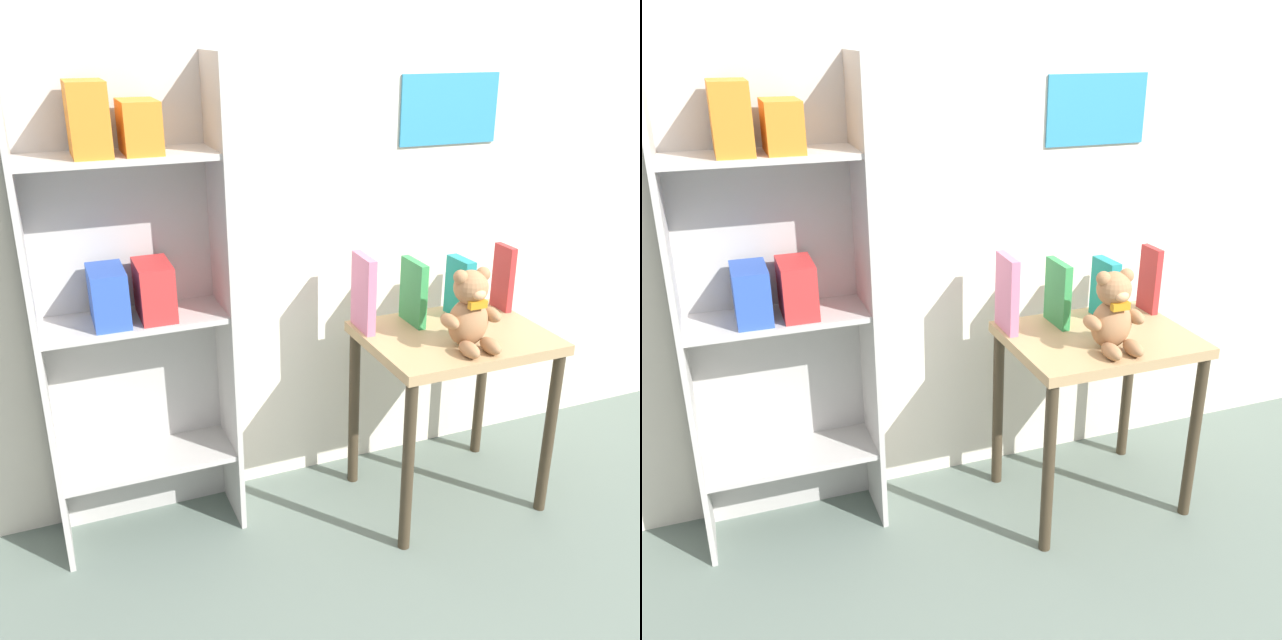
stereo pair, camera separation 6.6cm
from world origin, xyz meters
TOP-DOWN VIEW (x-y plane):
  - wall_back at (0.00, 1.39)m, footprint 4.80×0.07m
  - bookshelf_side at (-0.97, 1.25)m, footprint 0.59×0.25m
  - display_table at (0.06, 1.00)m, footprint 0.62×0.48m
  - teddy_bear at (0.04, 0.89)m, footprint 0.20×0.18m
  - book_standing_pink at (-0.22, 1.15)m, footprint 0.04×0.15m
  - book_standing_green at (-0.03, 1.14)m, footprint 0.03×0.15m
  - book_standing_teal at (0.16, 1.14)m, footprint 0.05×0.13m
  - book_standing_red at (0.34, 1.14)m, footprint 0.03×0.10m

SIDE VIEW (x-z plane):
  - display_table at x=0.06m, z-range 0.22..0.88m
  - book_standing_teal at x=0.16m, z-range 0.66..0.87m
  - book_standing_green at x=-0.03m, z-range 0.66..0.89m
  - teddy_bear at x=0.04m, z-range 0.65..0.91m
  - book_standing_red at x=0.34m, z-range 0.66..0.90m
  - book_standing_pink at x=-0.22m, z-range 0.66..0.92m
  - bookshelf_side at x=-0.97m, z-range 0.09..1.65m
  - wall_back at x=0.00m, z-range 0.00..2.50m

